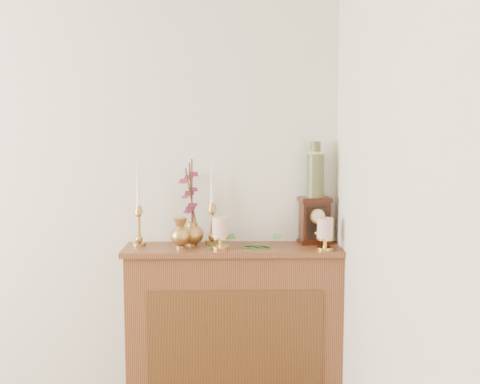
{
  "coord_description": "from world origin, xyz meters",
  "views": [
    {
      "loc": [
        1.37,
        -1.01,
        1.58
      ],
      "look_at": [
        1.43,
        2.05,
        1.25
      ],
      "focal_mm": 42.0,
      "sensor_mm": 36.0,
      "label": 1
    }
  ],
  "objects_px": {
    "candlestick_left": "(139,219)",
    "mantel_clock": "(315,221)",
    "ginger_jar": "(190,206)",
    "bud_vase": "(181,234)",
    "ceramic_vase": "(315,172)",
    "candlestick_center": "(212,217)"
  },
  "relations": [
    {
      "from": "bud_vase",
      "to": "ceramic_vase",
      "type": "xyz_separation_m",
      "value": [
        0.76,
        0.15,
        0.33
      ]
    },
    {
      "from": "bud_vase",
      "to": "ceramic_vase",
      "type": "relative_size",
      "value": 0.54
    },
    {
      "from": "ginger_jar",
      "to": "ceramic_vase",
      "type": "bearing_deg",
      "value": 1.07
    },
    {
      "from": "mantel_clock",
      "to": "ceramic_vase",
      "type": "xyz_separation_m",
      "value": [
        -0.0,
        0.0,
        0.28
      ]
    },
    {
      "from": "candlestick_center",
      "to": "ginger_jar",
      "type": "height_order",
      "value": "ginger_jar"
    },
    {
      "from": "ginger_jar",
      "to": "bud_vase",
      "type": "bearing_deg",
      "value": -109.45
    },
    {
      "from": "candlestick_left",
      "to": "mantel_clock",
      "type": "relative_size",
      "value": 1.75
    },
    {
      "from": "candlestick_left",
      "to": "mantel_clock",
      "type": "xyz_separation_m",
      "value": [
        1.01,
        0.05,
        -0.02
      ]
    },
    {
      "from": "bud_vase",
      "to": "ginger_jar",
      "type": "distance_m",
      "value": 0.2
    },
    {
      "from": "candlestick_center",
      "to": "mantel_clock",
      "type": "relative_size",
      "value": 1.81
    },
    {
      "from": "candlestick_left",
      "to": "ceramic_vase",
      "type": "xyz_separation_m",
      "value": [
        1.01,
        0.05,
        0.26
      ]
    },
    {
      "from": "candlestick_left",
      "to": "ginger_jar",
      "type": "xyz_separation_m",
      "value": [
        0.29,
        0.04,
        0.07
      ]
    },
    {
      "from": "candlestick_left",
      "to": "bud_vase",
      "type": "height_order",
      "value": "candlestick_left"
    },
    {
      "from": "ginger_jar",
      "to": "ceramic_vase",
      "type": "xyz_separation_m",
      "value": [
        0.72,
        0.01,
        0.19
      ]
    },
    {
      "from": "candlestick_left",
      "to": "bud_vase",
      "type": "xyz_separation_m",
      "value": [
        0.24,
        -0.09,
        -0.07
      ]
    },
    {
      "from": "ginger_jar",
      "to": "ceramic_vase",
      "type": "distance_m",
      "value": 0.74
    },
    {
      "from": "ginger_jar",
      "to": "mantel_clock",
      "type": "xyz_separation_m",
      "value": [
        0.72,
        0.01,
        -0.09
      ]
    },
    {
      "from": "candlestick_center",
      "to": "bud_vase",
      "type": "distance_m",
      "value": 0.23
    },
    {
      "from": "candlestick_center",
      "to": "mantel_clock",
      "type": "xyz_separation_m",
      "value": [
        0.59,
        0.01,
        -0.03
      ]
    },
    {
      "from": "candlestick_left",
      "to": "candlestick_center",
      "type": "xyz_separation_m",
      "value": [
        0.41,
        0.04,
        0.01
      ]
    },
    {
      "from": "ginger_jar",
      "to": "mantel_clock",
      "type": "relative_size",
      "value": 1.84
    },
    {
      "from": "mantel_clock",
      "to": "ceramic_vase",
      "type": "distance_m",
      "value": 0.28
    }
  ]
}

